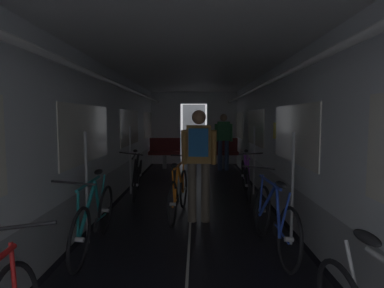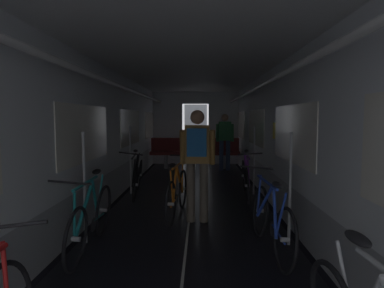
{
  "view_description": "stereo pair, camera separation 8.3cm",
  "coord_description": "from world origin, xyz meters",
  "px_view_note": "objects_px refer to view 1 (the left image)",
  "views": [
    {
      "loc": [
        0.09,
        -1.75,
        1.57
      ],
      "look_at": [
        0.0,
        4.72,
        1.04
      ],
      "focal_mm": 29.63,
      "sensor_mm": 36.0,
      "label": 1
    },
    {
      "loc": [
        0.17,
        -1.74,
        1.57
      ],
      "look_at": [
        0.0,
        4.72,
        1.04
      ],
      "focal_mm": 29.63,
      "sensor_mm": 36.0,
      "label": 2
    }
  ],
  "objects_px": {
    "bench_seat_far_right": "(222,150)",
    "bicycle_blue": "(274,219)",
    "bicycle_orange_in_aisle": "(178,193)",
    "bench_seat_far_left": "(165,150)",
    "bicycle_teal": "(94,219)",
    "bicycle_purple": "(246,178)",
    "person_cyclist_aisle": "(199,155)",
    "person_standing_near_bench": "(223,138)",
    "bicycle_black": "(137,177)"
  },
  "relations": [
    {
      "from": "bench_seat_far_right",
      "to": "bicycle_blue",
      "type": "relative_size",
      "value": 0.58
    },
    {
      "from": "bench_seat_far_right",
      "to": "bicycle_orange_in_aisle",
      "type": "distance_m",
      "value": 5.0
    },
    {
      "from": "bicycle_orange_in_aisle",
      "to": "bench_seat_far_left",
      "type": "bearing_deg",
      "value": 98.26
    },
    {
      "from": "bicycle_teal",
      "to": "bicycle_blue",
      "type": "height_order",
      "value": "bicycle_blue"
    },
    {
      "from": "bicycle_teal",
      "to": "bicycle_orange_in_aisle",
      "type": "distance_m",
      "value": 1.61
    },
    {
      "from": "bicycle_blue",
      "to": "bench_seat_far_right",
      "type": "bearing_deg",
      "value": 90.94
    },
    {
      "from": "bench_seat_far_left",
      "to": "bicycle_teal",
      "type": "xyz_separation_m",
      "value": [
        -0.22,
        -6.19,
        -0.18
      ]
    },
    {
      "from": "bench_seat_far_left",
      "to": "bicycle_purple",
      "type": "height_order",
      "value": "bench_seat_far_left"
    },
    {
      "from": "bench_seat_far_right",
      "to": "person_cyclist_aisle",
      "type": "xyz_separation_m",
      "value": [
        -0.77,
        -5.15,
        0.45
      ]
    },
    {
      "from": "bicycle_purple",
      "to": "person_standing_near_bench",
      "type": "relative_size",
      "value": 1.0
    },
    {
      "from": "bench_seat_far_right",
      "to": "bicycle_black",
      "type": "bearing_deg",
      "value": -119.38
    },
    {
      "from": "bicycle_black",
      "to": "person_cyclist_aisle",
      "type": "bearing_deg",
      "value": -52.66
    },
    {
      "from": "person_standing_near_bench",
      "to": "person_cyclist_aisle",
      "type": "bearing_deg",
      "value": -99.22
    },
    {
      "from": "bicycle_orange_in_aisle",
      "to": "bicycle_blue",
      "type": "bearing_deg",
      "value": -47.3
    },
    {
      "from": "bicycle_purple",
      "to": "person_standing_near_bench",
      "type": "xyz_separation_m",
      "value": [
        -0.17,
        3.2,
        0.59
      ]
    },
    {
      "from": "person_cyclist_aisle",
      "to": "person_standing_near_bench",
      "type": "bearing_deg",
      "value": 80.78
    },
    {
      "from": "bench_seat_far_left",
      "to": "bench_seat_far_right",
      "type": "bearing_deg",
      "value": 0.0
    },
    {
      "from": "bicycle_teal",
      "to": "person_standing_near_bench",
      "type": "distance_m",
      "value": 6.18
    },
    {
      "from": "bench_seat_far_left",
      "to": "bicycle_black",
      "type": "distance_m",
      "value": 3.55
    },
    {
      "from": "bicycle_black",
      "to": "bicycle_purple",
      "type": "relative_size",
      "value": 1.0
    },
    {
      "from": "bicycle_purple",
      "to": "bicycle_teal",
      "type": "bearing_deg",
      "value": -129.96
    },
    {
      "from": "bicycle_purple",
      "to": "bicycle_orange_in_aisle",
      "type": "distance_m",
      "value": 1.82
    },
    {
      "from": "bench_seat_far_left",
      "to": "bicycle_purple",
      "type": "distance_m",
      "value": 4.09
    },
    {
      "from": "bench_seat_far_right",
      "to": "bicycle_purple",
      "type": "height_order",
      "value": "bench_seat_far_right"
    },
    {
      "from": "bicycle_purple",
      "to": "person_cyclist_aisle",
      "type": "distance_m",
      "value": 1.94
    },
    {
      "from": "bicycle_purple",
      "to": "person_standing_near_bench",
      "type": "height_order",
      "value": "person_standing_near_bench"
    },
    {
      "from": "bicycle_teal",
      "to": "person_cyclist_aisle",
      "type": "height_order",
      "value": "person_cyclist_aisle"
    },
    {
      "from": "person_standing_near_bench",
      "to": "bicycle_black",
      "type": "bearing_deg",
      "value": -122.25
    },
    {
      "from": "bicycle_black",
      "to": "bicycle_purple",
      "type": "distance_m",
      "value": 2.17
    },
    {
      "from": "bicycle_black",
      "to": "person_cyclist_aisle",
      "type": "distance_m",
      "value": 2.11
    },
    {
      "from": "bicycle_teal",
      "to": "bicycle_blue",
      "type": "distance_m",
      "value": 2.12
    },
    {
      "from": "bicycle_blue",
      "to": "bicycle_purple",
      "type": "height_order",
      "value": "bicycle_blue"
    },
    {
      "from": "bench_seat_far_left",
      "to": "bicycle_teal",
      "type": "relative_size",
      "value": 0.58
    },
    {
      "from": "bicycle_black",
      "to": "person_standing_near_bench",
      "type": "bearing_deg",
      "value": 57.75
    },
    {
      "from": "bicycle_black",
      "to": "bicycle_blue",
      "type": "xyz_separation_m",
      "value": [
        2.1,
        -2.63,
        0.0
      ]
    },
    {
      "from": "person_cyclist_aisle",
      "to": "bench_seat_far_left",
      "type": "bearing_deg",
      "value": 101.3
    },
    {
      "from": "bench_seat_far_left",
      "to": "bicycle_purple",
      "type": "relative_size",
      "value": 0.58
    },
    {
      "from": "bench_seat_far_right",
      "to": "person_standing_near_bench",
      "type": "relative_size",
      "value": 0.58
    },
    {
      "from": "bicycle_purple",
      "to": "person_cyclist_aisle",
      "type": "relative_size",
      "value": 1.0
    },
    {
      "from": "bench_seat_far_left",
      "to": "person_standing_near_bench",
      "type": "relative_size",
      "value": 0.58
    },
    {
      "from": "person_cyclist_aisle",
      "to": "bicycle_orange_in_aisle",
      "type": "distance_m",
      "value": 0.76
    },
    {
      "from": "person_cyclist_aisle",
      "to": "person_standing_near_bench",
      "type": "relative_size",
      "value": 1.0
    },
    {
      "from": "bicycle_purple",
      "to": "bicycle_orange_in_aisle",
      "type": "height_order",
      "value": "bicycle_purple"
    },
    {
      "from": "bicycle_purple",
      "to": "person_cyclist_aisle",
      "type": "height_order",
      "value": "person_cyclist_aisle"
    },
    {
      "from": "person_standing_near_bench",
      "to": "bicycle_teal",
      "type": "bearing_deg",
      "value": -109.14
    },
    {
      "from": "person_cyclist_aisle",
      "to": "bicycle_teal",
      "type": "bearing_deg",
      "value": -139.95
    },
    {
      "from": "bench_seat_far_left",
      "to": "person_standing_near_bench",
      "type": "xyz_separation_m",
      "value": [
        1.8,
        -0.38,
        0.41
      ]
    },
    {
      "from": "bicycle_orange_in_aisle",
      "to": "person_standing_near_bench",
      "type": "distance_m",
      "value": 4.67
    },
    {
      "from": "bicycle_blue",
      "to": "bicycle_orange_in_aisle",
      "type": "bearing_deg",
      "value": 132.7
    },
    {
      "from": "bench_seat_far_left",
      "to": "bicycle_blue",
      "type": "height_order",
      "value": "bench_seat_far_left"
    }
  ]
}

